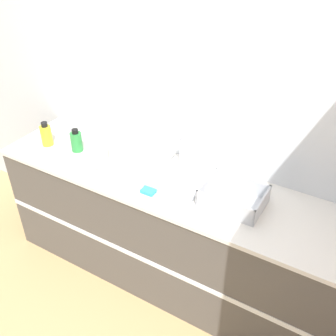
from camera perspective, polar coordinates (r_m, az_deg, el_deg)
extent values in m
plane|color=tan|center=(3.07, -2.58, -19.09)|extent=(12.00, 12.00, 0.00)
cube|color=silver|center=(2.67, 4.41, 8.36)|extent=(4.98, 0.06, 2.60)
cube|color=#514C47|center=(2.91, 0.57, -9.54)|extent=(2.58, 0.63, 0.90)
cube|color=white|center=(2.73, -2.78, -13.42)|extent=(2.58, 0.01, 0.04)
cube|color=silver|center=(2.61, 0.62, -2.20)|extent=(2.60, 0.65, 0.03)
cube|color=silver|center=(2.63, 0.25, -1.21)|extent=(0.50, 0.34, 0.02)
cylinder|color=silver|center=(2.67, 1.90, 2.55)|extent=(0.02, 0.02, 0.22)
cylinder|color=silver|center=(2.57, 1.39, 4.13)|extent=(0.02, 0.10, 0.02)
cylinder|color=#4C4C51|center=(2.80, -9.90, 0.50)|extent=(0.10, 0.10, 0.01)
cylinder|color=white|center=(2.72, -10.19, 2.99)|extent=(0.13, 0.13, 0.27)
cube|color=#B7BABF|center=(2.45, 9.34, -4.98)|extent=(0.37, 0.28, 0.01)
cube|color=#B7BABF|center=(2.31, 8.19, -5.68)|extent=(0.37, 0.01, 0.11)
cube|color=#B7BABF|center=(2.51, 10.65, -2.24)|extent=(0.37, 0.01, 0.11)
cube|color=#B7BABF|center=(2.46, 5.60, -2.60)|extent=(0.01, 0.28, 0.11)
cube|color=#B7BABF|center=(2.37, 13.51, -5.21)|extent=(0.01, 0.28, 0.11)
cylinder|color=yellow|center=(3.09, -17.23, 4.51)|extent=(0.08, 0.08, 0.16)
cylinder|color=black|center=(3.05, -17.53, 6.05)|extent=(0.05, 0.05, 0.03)
cylinder|color=#2D8C3D|center=(2.96, -13.14, 3.72)|extent=(0.08, 0.08, 0.14)
cylinder|color=black|center=(2.92, -13.36, 5.21)|extent=(0.05, 0.05, 0.03)
cube|color=#3399BF|center=(2.50, -2.89, -3.39)|extent=(0.09, 0.06, 0.02)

